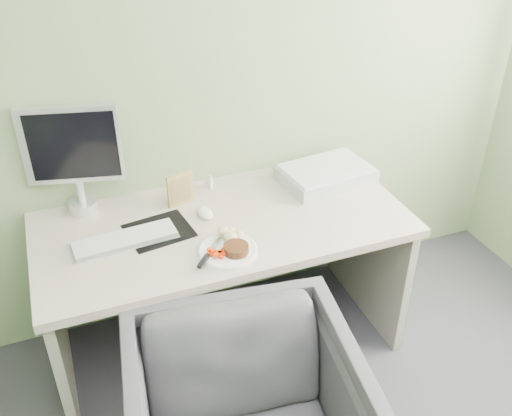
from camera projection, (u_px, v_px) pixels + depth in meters
name	position (u px, v px, depth m)	size (l,w,h in m)	color
wall_back	(191.00, 54.00, 2.42)	(3.50, 3.50, 0.00)	gray
desk	(224.00, 255.00, 2.56)	(1.60, 0.75, 0.73)	beige
plate	(228.00, 251.00, 2.27)	(0.24, 0.24, 0.01)	white
steak	(236.00, 249.00, 2.24)	(0.10, 0.10, 0.03)	black
potato_pile	(230.00, 234.00, 2.31)	(0.10, 0.07, 0.05)	tan
carrot_heap	(217.00, 252.00, 2.22)	(0.06, 0.05, 0.04)	#FC3005
steak_knife	(207.00, 256.00, 2.21)	(0.15, 0.17, 0.02)	silver
mousepad	(159.00, 231.00, 2.39)	(0.26, 0.23, 0.00)	black
keyboard	(125.00, 239.00, 2.32)	(0.42, 0.12, 0.02)	white
computer_mouse	(205.00, 213.00, 2.48)	(0.06, 0.11, 0.04)	white
photo_frame	(181.00, 189.00, 2.53)	(0.13, 0.01, 0.16)	#997B47
eyedrop_bottle	(210.00, 182.00, 2.68)	(0.02, 0.02, 0.07)	white
scanner	(326.00, 175.00, 2.73)	(0.42, 0.28, 0.07)	#A8AAAF
monitor	(73.00, 154.00, 2.39)	(0.40, 0.15, 0.49)	silver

